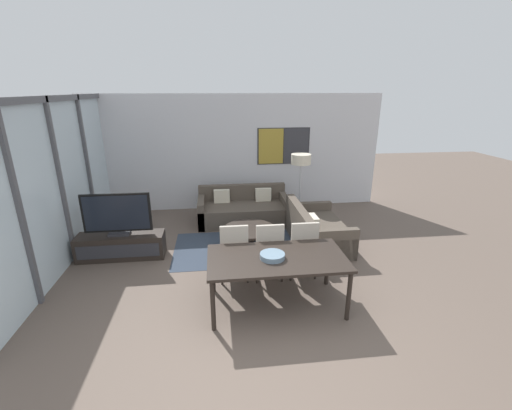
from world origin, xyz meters
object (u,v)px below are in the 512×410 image
object	(u,v)px
dining_chair_centre	(269,248)
fruit_bowl	(272,256)
sofa_main	(243,210)
dining_chair_left	(234,249)
television	(117,215)
floor_lamp	(301,163)
coffee_table	(249,233)
dining_chair_right	(302,246)
sofa_side	(314,231)
dining_table	(277,261)
tv_console	(121,246)

from	to	relation	value
dining_chair_centre	fruit_bowl	size ratio (longest dim) A/B	2.91
sofa_main	fruit_bowl	bearing A→B (deg)	-87.98
dining_chair_left	fruit_bowl	world-z (taller)	dining_chair_left
television	floor_lamp	xyz separation A→B (m)	(3.59, 1.37, 0.54)
coffee_table	dining_chair_right	xyz separation A→B (m)	(0.73, -1.16, 0.23)
dining_chair_right	floor_lamp	xyz separation A→B (m)	(0.53, 2.40, 0.83)
sofa_side	dining_chair_left	distance (m)	2.03
dining_table	dining_chair_right	distance (m)	0.91
sofa_main	dining_chair_right	xyz separation A→B (m)	(0.73, -2.58, 0.27)
tv_console	dining_chair_right	distance (m)	3.24
sofa_main	floor_lamp	size ratio (longest dim) A/B	1.30
dining_table	tv_console	bearing A→B (deg)	145.21
dining_chair_left	dining_chair_centre	size ratio (longest dim) A/B	1.00
dining_chair_left	tv_console	bearing A→B (deg)	152.73
sofa_side	dining_table	distance (m)	2.24
television	floor_lamp	bearing A→B (deg)	20.84
television	floor_lamp	size ratio (longest dim) A/B	0.75
dining_table	fruit_bowl	size ratio (longest dim) A/B	5.58
sofa_main	dining_chair_left	distance (m)	2.60
tv_console	coffee_table	world-z (taller)	tv_console
coffee_table	sofa_main	bearing A→B (deg)	90.00
television	fruit_bowl	bearing A→B (deg)	-36.02
sofa_main	coffee_table	xyz separation A→B (m)	(0.00, -1.42, 0.04)
dining_table	fruit_bowl	xyz separation A→B (m)	(-0.07, -0.03, 0.11)
sofa_main	dining_chair_centre	bearing A→B (deg)	-85.91
television	dining_chair_centre	size ratio (longest dim) A/B	1.19
coffee_table	dining_chair_left	distance (m)	1.22
dining_chair_centre	dining_chair_right	world-z (taller)	same
television	dining_chair_centre	world-z (taller)	television
floor_lamp	dining_table	bearing A→B (deg)	-109.05
dining_table	floor_lamp	distance (m)	3.36
sofa_main	dining_table	world-z (taller)	sofa_main
television	sofa_side	bearing A→B (deg)	2.50
sofa_side	dining_table	xyz separation A→B (m)	(-1.09, -1.91, 0.42)
tv_console	coffee_table	bearing A→B (deg)	3.20
tv_console	dining_chair_left	size ratio (longest dim) A/B	1.55
sofa_main	sofa_side	bearing A→B (deg)	-47.37
dining_table	floor_lamp	xyz separation A→B (m)	(1.08, 3.11, 0.68)
tv_console	dining_chair_right	bearing A→B (deg)	-18.65
dining_chair_right	sofa_side	bearing A→B (deg)	65.23
dining_chair_right	fruit_bowl	size ratio (longest dim) A/B	2.91
dining_table	dining_chair_left	bearing A→B (deg)	126.59
sofa_side	dining_chair_right	xyz separation A→B (m)	(-0.55, -1.19, 0.27)
coffee_table	dining_chair_right	distance (m)	1.39
television	sofa_main	world-z (taller)	television
tv_console	dining_chair_left	bearing A→B (deg)	-27.27
coffee_table	dining_table	xyz separation A→B (m)	(0.19, -1.88, 0.38)
dining_table	dining_chair_right	bearing A→B (deg)	52.84
dining_chair_centre	floor_lamp	size ratio (longest dim) A/B	0.63
sofa_main	dining_chair_right	size ratio (longest dim) A/B	2.07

